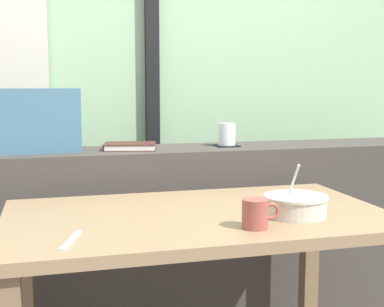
% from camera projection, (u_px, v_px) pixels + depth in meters
% --- Properties ---
extents(outdoor_backdrop, '(4.80, 0.08, 2.80)m').
position_uv_depth(outdoor_backdrop, '(145.00, 34.00, 2.85)').
color(outdoor_backdrop, '#9EC699').
rests_on(outdoor_backdrop, ground).
extents(window_divider_post, '(0.07, 0.05, 2.60)m').
position_uv_depth(window_divider_post, '(152.00, 53.00, 2.80)').
color(window_divider_post, black).
rests_on(window_divider_post, ground).
extents(dark_console_ledge, '(2.80, 0.33, 0.86)m').
position_uv_depth(dark_console_ledge, '(172.00, 243.00, 2.36)').
color(dark_console_ledge, '#423D38').
rests_on(dark_console_ledge, ground).
extents(breakfast_table, '(1.22, 0.71, 0.72)m').
position_uv_depth(breakfast_table, '(198.00, 245.00, 1.71)').
color(breakfast_table, '#826849').
rests_on(breakfast_table, ground).
extents(coaster_square, '(0.10, 0.10, 0.00)m').
position_uv_depth(coaster_square, '(227.00, 146.00, 2.37)').
color(coaster_square, black).
rests_on(coaster_square, dark_console_ledge).
extents(juice_glass, '(0.08, 0.08, 0.10)m').
position_uv_depth(juice_glass, '(227.00, 135.00, 2.36)').
color(juice_glass, white).
rests_on(juice_glass, coaster_square).
extents(closed_book, '(0.25, 0.19, 0.03)m').
position_uv_depth(closed_book, '(130.00, 146.00, 2.25)').
color(closed_book, '#47231E').
rests_on(closed_book, dark_console_ledge).
extents(throw_pillow, '(0.33, 0.17, 0.26)m').
position_uv_depth(throw_pillow, '(39.00, 121.00, 2.14)').
color(throw_pillow, '#426B84').
rests_on(throw_pillow, dark_console_ledge).
extents(soup_bowl, '(0.20, 0.20, 0.17)m').
position_uv_depth(soup_bowl, '(295.00, 205.00, 1.65)').
color(soup_bowl, beige).
rests_on(soup_bowl, breakfast_table).
extents(fork_utensil, '(0.07, 0.17, 0.01)m').
position_uv_depth(fork_utensil, '(71.00, 240.00, 1.39)').
color(fork_utensil, silver).
rests_on(fork_utensil, breakfast_table).
extents(ceramic_mug, '(0.11, 0.08, 0.08)m').
position_uv_depth(ceramic_mug, '(256.00, 214.00, 1.51)').
color(ceramic_mug, '#9E4C42').
rests_on(ceramic_mug, breakfast_table).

